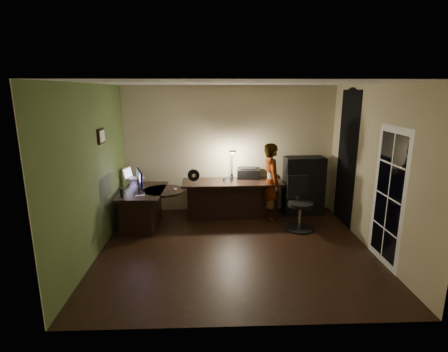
{
  "coord_description": "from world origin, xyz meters",
  "views": [
    {
      "loc": [
        -0.4,
        -5.41,
        2.6
      ],
      "look_at": [
        -0.15,
        1.05,
        1.0
      ],
      "focal_mm": 28.0,
      "sensor_mm": 36.0,
      "label": 1
    }
  ],
  "objects_px": {
    "desk_right": "(232,199)",
    "person": "(271,182)",
    "cabinet": "(304,186)",
    "office_chair": "(300,204)",
    "monitor": "(139,186)",
    "desk_left": "(144,209)"
  },
  "relations": [
    {
      "from": "desk_right",
      "to": "office_chair",
      "type": "bearing_deg",
      "value": -31.38
    },
    {
      "from": "office_chair",
      "to": "person",
      "type": "height_order",
      "value": "person"
    },
    {
      "from": "desk_left",
      "to": "monitor",
      "type": "height_order",
      "value": "monitor"
    },
    {
      "from": "monitor",
      "to": "office_chair",
      "type": "bearing_deg",
      "value": -19.51
    },
    {
      "from": "desk_left",
      "to": "cabinet",
      "type": "relative_size",
      "value": 1.04
    },
    {
      "from": "cabinet",
      "to": "desk_right",
      "type": "bearing_deg",
      "value": -176.08
    },
    {
      "from": "desk_right",
      "to": "monitor",
      "type": "distance_m",
      "value": 1.97
    },
    {
      "from": "desk_right",
      "to": "office_chair",
      "type": "height_order",
      "value": "office_chair"
    },
    {
      "from": "desk_left",
      "to": "monitor",
      "type": "distance_m",
      "value": 0.58
    },
    {
      "from": "cabinet",
      "to": "person",
      "type": "relative_size",
      "value": 0.78
    },
    {
      "from": "desk_left",
      "to": "desk_right",
      "type": "height_order",
      "value": "desk_right"
    },
    {
      "from": "desk_right",
      "to": "person",
      "type": "xyz_separation_m",
      "value": [
        0.78,
        -0.15,
        0.4
      ]
    },
    {
      "from": "desk_left",
      "to": "monitor",
      "type": "xyz_separation_m",
      "value": [
        -0.02,
        -0.24,
        0.53
      ]
    },
    {
      "from": "office_chair",
      "to": "person",
      "type": "bearing_deg",
      "value": 125.93
    },
    {
      "from": "person",
      "to": "office_chair",
      "type": "bearing_deg",
      "value": -147.78
    },
    {
      "from": "office_chair",
      "to": "person",
      "type": "xyz_separation_m",
      "value": [
        -0.47,
        0.57,
        0.29
      ]
    },
    {
      "from": "office_chair",
      "to": "person",
      "type": "distance_m",
      "value": 0.79
    },
    {
      "from": "monitor",
      "to": "person",
      "type": "distance_m",
      "value": 2.6
    },
    {
      "from": "monitor",
      "to": "person",
      "type": "xyz_separation_m",
      "value": [
        2.54,
        0.57,
        -0.11
      ]
    },
    {
      "from": "desk_right",
      "to": "cabinet",
      "type": "height_order",
      "value": "cabinet"
    },
    {
      "from": "person",
      "to": "desk_left",
      "type": "bearing_deg",
      "value": 90.5
    },
    {
      "from": "desk_left",
      "to": "office_chair",
      "type": "xyz_separation_m",
      "value": [
        2.98,
        -0.25,
        0.13
      ]
    }
  ]
}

